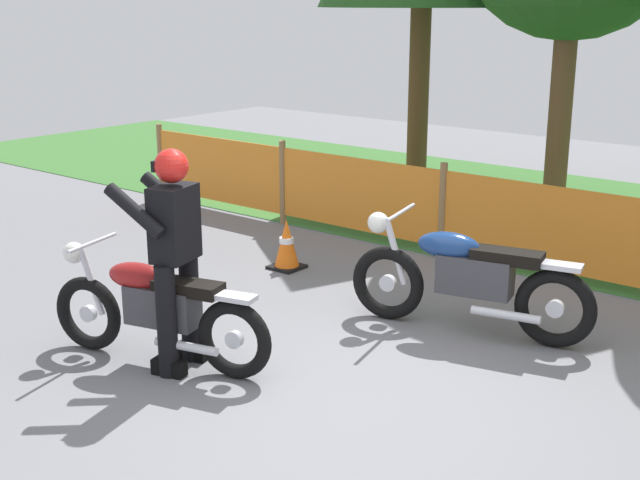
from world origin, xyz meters
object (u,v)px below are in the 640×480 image
at_px(motorcycle_lead, 156,308).
at_px(rider_lead, 174,252).
at_px(traffic_cone, 287,244).
at_px(motorcycle_trailing, 467,278).

height_order(motorcycle_lead, rider_lead, rider_lead).
xyz_separation_m(rider_lead, traffic_cone, (-0.98, 2.37, -0.66)).
relative_size(motorcycle_trailing, traffic_cone, 3.90).
xyz_separation_m(motorcycle_trailing, traffic_cone, (-2.33, 0.36, -0.22)).
height_order(motorcycle_lead, traffic_cone, motorcycle_lead).
bearing_deg(rider_lead, motorcycle_lead, 0.57).
distance_m(motorcycle_lead, rider_lead, 0.51).
xyz_separation_m(motorcycle_lead, motorcycle_trailing, (1.53, 2.05, 0.04)).
bearing_deg(traffic_cone, rider_lead, -67.48).
bearing_deg(traffic_cone, motorcycle_trailing, -8.90).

